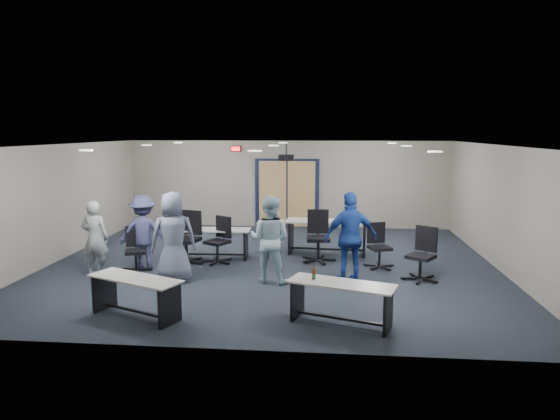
# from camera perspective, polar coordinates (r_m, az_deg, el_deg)

# --- Properties ---
(floor) EXTENTS (10.00, 10.00, 0.00)m
(floor) POSITION_cam_1_polar(r_m,az_deg,el_deg) (11.43, -0.99, -6.21)
(floor) COLOR black
(floor) RESTS_ON ground
(back_wall) EXTENTS (10.00, 0.04, 2.70)m
(back_wall) POSITION_cam_1_polar(r_m,az_deg,el_deg) (15.60, 0.82, 2.97)
(back_wall) COLOR gray
(back_wall) RESTS_ON floor
(front_wall) EXTENTS (10.00, 0.04, 2.70)m
(front_wall) POSITION_cam_1_polar(r_m,az_deg,el_deg) (6.78, -5.24, -5.18)
(front_wall) COLOR gray
(front_wall) RESTS_ON floor
(left_wall) EXTENTS (0.04, 9.00, 2.70)m
(left_wall) POSITION_cam_1_polar(r_m,az_deg,el_deg) (12.71, -24.02, 0.77)
(left_wall) COLOR gray
(left_wall) RESTS_ON floor
(right_wall) EXTENTS (0.04, 9.00, 2.70)m
(right_wall) POSITION_cam_1_polar(r_m,az_deg,el_deg) (11.71, 24.09, 0.11)
(right_wall) COLOR gray
(right_wall) RESTS_ON floor
(ceiling) EXTENTS (10.00, 9.00, 0.04)m
(ceiling) POSITION_cam_1_polar(r_m,az_deg,el_deg) (11.03, -1.03, 7.45)
(ceiling) COLOR white
(ceiling) RESTS_ON back_wall
(double_door) EXTENTS (2.00, 0.07, 2.20)m
(double_door) POSITION_cam_1_polar(r_m,az_deg,el_deg) (15.60, 0.81, 1.85)
(double_door) COLOR black
(double_door) RESTS_ON back_wall
(exit_sign) EXTENTS (0.32, 0.07, 0.18)m
(exit_sign) POSITION_cam_1_polar(r_m,az_deg,el_deg) (15.67, -5.07, 6.99)
(exit_sign) COLOR black
(exit_sign) RESTS_ON back_wall
(ceiling_projector) EXTENTS (0.35, 0.32, 0.37)m
(ceiling_projector) POSITION_cam_1_polar(r_m,az_deg,el_deg) (11.51, 0.74, 6.04)
(ceiling_projector) COLOR black
(ceiling_projector) RESTS_ON ceiling
(ceiling_can_lights) EXTENTS (6.24, 5.74, 0.02)m
(ceiling_can_lights) POSITION_cam_1_polar(r_m,az_deg,el_deg) (11.28, -0.89, 7.33)
(ceiling_can_lights) COLOR white
(ceiling_can_lights) RESTS_ON ceiling
(table_front_left) EXTENTS (1.71, 1.15, 0.66)m
(table_front_left) POSITION_cam_1_polar(r_m,az_deg,el_deg) (8.54, -16.20, -8.77)
(table_front_left) COLOR #B2AFA8
(table_front_left) RESTS_ON floor
(table_front_right) EXTENTS (1.75, 1.06, 0.92)m
(table_front_right) POSITION_cam_1_polar(r_m,az_deg,el_deg) (7.96, 6.96, -9.68)
(table_front_right) COLOR #B2AFA8
(table_front_right) RESTS_ON floor
(table_back_left) EXTENTS (1.76, 0.63, 0.71)m
(table_back_left) POSITION_cam_1_polar(r_m,az_deg,el_deg) (11.95, -7.61, -3.23)
(table_back_left) COLOR #B2AFA8
(table_back_left) RESTS_ON floor
(table_back_right) EXTENTS (2.08, 0.83, 0.96)m
(table_back_right) POSITION_cam_1_polar(r_m,az_deg,el_deg) (12.33, 5.45, -2.41)
(table_back_right) COLOR #B2AFA8
(table_back_right) RESTS_ON floor
(chair_back_a) EXTENTS (0.93, 0.93, 1.20)m
(chair_back_a) POSITION_cam_1_polar(r_m,az_deg,el_deg) (11.56, -10.67, -3.14)
(chair_back_a) COLOR black
(chair_back_a) RESTS_ON floor
(chair_back_b) EXTENTS (0.92, 0.92, 1.06)m
(chair_back_b) POSITION_cam_1_polar(r_m,az_deg,el_deg) (11.52, -7.20, -3.45)
(chair_back_b) COLOR black
(chair_back_b) RESTS_ON floor
(chair_back_c) EXTENTS (0.79, 0.79, 1.19)m
(chair_back_c) POSITION_cam_1_polar(r_m,az_deg,el_deg) (11.55, 4.40, -3.04)
(chair_back_c) COLOR black
(chair_back_c) RESTS_ON floor
(chair_back_d) EXTENTS (0.79, 0.79, 0.99)m
(chair_back_d) POSITION_cam_1_polar(r_m,az_deg,el_deg) (11.23, 11.33, -4.06)
(chair_back_d) COLOR black
(chair_back_d) RESTS_ON floor
(chair_loose_left) EXTENTS (0.78, 0.78, 0.97)m
(chair_loose_left) POSITION_cam_1_polar(r_m,az_deg,el_deg) (11.16, -16.19, -4.38)
(chair_loose_left) COLOR black
(chair_loose_left) RESTS_ON floor
(chair_loose_right) EXTENTS (0.96, 0.96, 1.09)m
(chair_loose_right) POSITION_cam_1_polar(r_m,az_deg,el_deg) (10.47, 15.79, -4.91)
(chair_loose_right) COLOR black
(chair_loose_right) RESTS_ON floor
(person_gray) EXTENTS (0.58, 0.38, 1.59)m
(person_gray) POSITION_cam_1_polar(r_m,az_deg,el_deg) (11.12, -20.40, -3.02)
(person_gray) COLOR #A0ABAF
(person_gray) RESTS_ON floor
(person_plaid) EXTENTS (1.03, 0.82, 1.83)m
(person_plaid) POSITION_cam_1_polar(r_m,az_deg,el_deg) (10.18, -12.09, -3.03)
(person_plaid) COLOR slate
(person_plaid) RESTS_ON floor
(person_lightblue) EXTENTS (0.98, 0.84, 1.75)m
(person_lightblue) POSITION_cam_1_polar(r_m,az_deg,el_deg) (9.95, -1.17, -3.36)
(person_lightblue) COLOR #A8CDDE
(person_lightblue) RESTS_ON floor
(person_navy) EXTENTS (1.15, 0.70, 1.83)m
(person_navy) POSITION_cam_1_polar(r_m,az_deg,el_deg) (9.97, 8.07, -3.18)
(person_navy) COLOR navy
(person_navy) RESTS_ON floor
(person_back) EXTENTS (1.14, 0.78, 1.63)m
(person_back) POSITION_cam_1_polar(r_m,az_deg,el_deg) (11.34, -15.32, -2.45)
(person_back) COLOR #3D406E
(person_back) RESTS_ON floor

